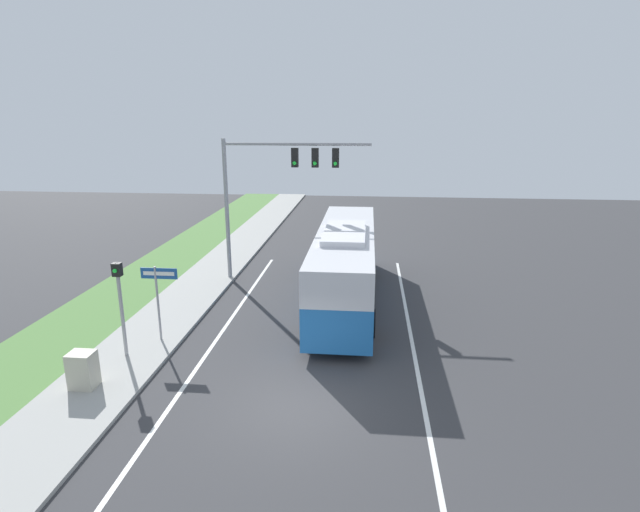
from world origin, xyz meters
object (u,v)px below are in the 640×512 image
object	(u,v)px
bus	(345,260)
signal_gantry	(274,178)
street_sign	(159,290)
utility_cabinet	(83,370)
pedestrian_signal	(120,295)

from	to	relation	value
bus	signal_gantry	size ratio (longest dim) A/B	1.72
bus	signal_gantry	bearing A→B (deg)	144.49
bus	street_sign	bearing A→B (deg)	-142.08
street_sign	utility_cabinet	xyz separation A→B (m)	(-1.01, -3.44, -1.35)
pedestrian_signal	utility_cabinet	world-z (taller)	pedestrian_signal
bus	utility_cabinet	distance (m)	11.30
bus	pedestrian_signal	size ratio (longest dim) A/B	3.60
bus	signal_gantry	xyz separation A→B (m)	(-3.60, 2.57, 3.28)
signal_gantry	street_sign	size ratio (longest dim) A/B	2.45
bus	pedestrian_signal	distance (m)	9.55
bus	utility_cabinet	xyz separation A→B (m)	(-7.42, -8.44, -1.20)
bus	pedestrian_signal	xyz separation A→B (m)	(-7.15, -6.32, 0.41)
street_sign	utility_cabinet	bearing A→B (deg)	-106.30
bus	utility_cabinet	world-z (taller)	bus
utility_cabinet	bus	bearing A→B (deg)	48.68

